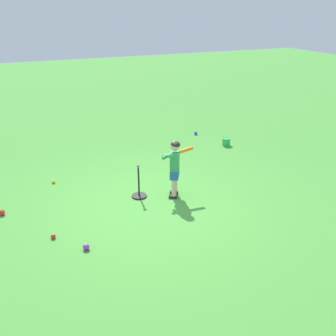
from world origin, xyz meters
The scene contains 9 objects.
ground_plane centered at (0.00, 0.00, 0.00)m, with size 40.00×40.00×0.00m, color #479338.
child_batter centered at (0.54, 0.10, 0.65)m, with size 0.64×0.34×1.08m.
play_ball_center_lawn centered at (-1.75, -0.43, 0.04)m, with size 0.08×0.08×0.08m, color red.
play_ball_far_right centered at (-1.36, -0.92, 0.05)m, with size 0.10×0.10×0.10m, color purple.
play_ball_behind_batter centered at (-2.45, 0.64, 0.05)m, with size 0.10×0.10×0.10m, color red.
play_ball_midfield centered at (2.58, 3.14, 0.05)m, with size 0.09×0.09×0.09m, color blue.
play_ball_far_left centered at (-1.46, 1.58, 0.04)m, with size 0.07×0.07×0.07m, color yellow.
batting_tee centered at (-0.08, 0.33, 0.10)m, with size 0.28×0.28×0.62m.
toy_bucket centered at (2.90, 2.08, 0.10)m, with size 0.22×0.22×0.19m.
Camera 1 is at (-2.12, -5.64, 3.32)m, focal length 40.54 mm.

